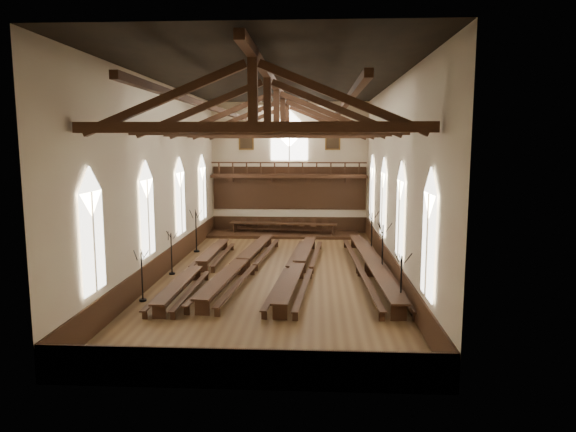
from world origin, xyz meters
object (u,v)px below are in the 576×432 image
object	(u,v)px
refectory_row_c	(299,266)
candelabrum_left_far	(196,239)
refectory_row_d	(372,264)
dais	(283,234)
candelabrum_right_near	(401,294)
candelabrum_right_mid	(382,259)
candelabrum_left_mid	(172,261)
candelabrum_right_far	(371,241)
refectory_row_b	(243,262)
high_table	(283,224)
refectory_row_a	(199,267)
candelabrum_left_near	(142,286)

from	to	relation	value
refectory_row_c	candelabrum_left_far	xyz separation A→B (m)	(-6.75, 5.58, 0.28)
refectory_row_d	candelabrum_left_far	distance (m)	11.77
dais	candelabrum_right_near	size ratio (longest dim) A/B	4.61
refectory_row_c	candelabrum_right_near	world-z (taller)	candelabrum_right_near
candelabrum_right_mid	candelabrum_left_mid	bearing A→B (deg)	-177.55
candelabrum_right_far	refectory_row_b	bearing A→B (deg)	-145.09
refectory_row_b	high_table	xyz separation A→B (m)	(1.45, 11.29, 0.28)
refectory_row_a	high_table	size ratio (longest dim) A/B	1.70
candelabrum_left_near	candelabrum_right_far	world-z (taller)	candelabrum_right_far
candelabrum_left_mid	candelabrum_right_mid	xyz separation A→B (m)	(11.10, 0.47, 0.15)
refectory_row_a	refectory_row_d	xyz separation A→B (m)	(9.02, 0.76, 0.08)
refectory_row_a	candelabrum_left_near	xyz separation A→B (m)	(-1.53, -4.33, 0.20)
high_table	dais	bearing A→B (deg)	0.00
high_table	refectory_row_c	bearing A→B (deg)	-82.36
refectory_row_b	candelabrum_left_mid	bearing A→B (deg)	-171.72
candelabrum_left_near	candelabrum_left_mid	world-z (taller)	candelabrum_left_mid
candelabrum_left_near	candelabrum_right_near	world-z (taller)	candelabrum_right_near
high_table	candelabrum_left_near	world-z (taller)	candelabrum_left_near
refectory_row_b	candelabrum_left_far	xyz separation A→B (m)	(-3.72, 5.13, 0.26)
candelabrum_left_near	candelabrum_left_mid	size ratio (longest dim) A/B	0.99
dais	high_table	bearing A→B (deg)	180.00
candelabrum_left_mid	candelabrum_left_near	bearing A→B (deg)	-90.00
candelabrum_right_far	dais	bearing A→B (deg)	133.98
refectory_row_c	candelabrum_right_near	size ratio (longest dim) A/B	5.85
refectory_row_a	refectory_row_d	bearing A→B (deg)	4.80
candelabrum_left_near	candelabrum_left_mid	bearing A→B (deg)	90.00
refectory_row_b	candelabrum_left_near	distance (m)	6.39
high_table	candelabrum_right_mid	distance (m)	12.81
dais	candelabrum_left_mid	size ratio (longest dim) A/B	4.88
refectory_row_d	refectory_row_b	bearing A→B (deg)	179.15
candelabrum_left_near	candelabrum_right_far	bearing A→B (deg)	42.97
refectory_row_b	dais	bearing A→B (deg)	82.66
dais	candelabrum_right_mid	size ratio (longest dim) A/B	4.04
refectory_row_c	refectory_row_d	xyz separation A→B (m)	(3.80, 0.35, 0.04)
candelabrum_left_mid	candelabrum_left_far	bearing A→B (deg)	90.00
dais	candelabrum_right_far	distance (m)	8.57
dais	candelabrum_left_far	bearing A→B (deg)	-129.99
dais	candelabrum_left_mid	bearing A→B (deg)	-113.61
refectory_row_b	candelabrum_right_mid	xyz separation A→B (m)	(7.38, -0.07, 0.29)
dais	refectory_row_a	bearing A→B (deg)	-106.70
refectory_row_c	candelabrum_left_far	distance (m)	8.76
refectory_row_a	high_table	xyz separation A→B (m)	(3.65, 12.15, 0.34)
high_table	candelabrum_right_near	bearing A→B (deg)	-71.07
refectory_row_d	high_table	xyz separation A→B (m)	(-5.37, 11.40, 0.26)
candelabrum_left_far	refectory_row_b	bearing A→B (deg)	-54.04
candelabrum_left_near	refectory_row_a	bearing A→B (deg)	70.58
candelabrum_right_near	candelabrum_right_far	distance (m)	11.14
refectory_row_a	candelabrum_left_far	distance (m)	6.19
refectory_row_c	candelabrum_left_near	world-z (taller)	candelabrum_left_near
refectory_row_b	refectory_row_c	xyz separation A→B (m)	(3.03, -0.45, -0.02)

